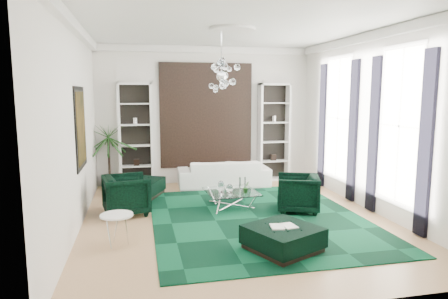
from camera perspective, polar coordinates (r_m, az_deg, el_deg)
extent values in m
cube|color=tan|center=(8.22, 1.64, -9.88)|extent=(6.00, 7.00, 0.02)
cube|color=white|center=(7.93, 1.76, 17.40)|extent=(6.00, 7.00, 0.02)
cube|color=silver|center=(11.28, -2.59, 4.91)|extent=(6.00, 0.02, 3.80)
cube|color=silver|center=(4.54, 12.37, -0.08)|extent=(6.00, 0.02, 3.80)
cube|color=silver|center=(7.70, -20.63, 2.90)|extent=(0.02, 7.00, 3.80)
cube|color=silver|center=(9.05, 20.57, 3.60)|extent=(0.02, 7.00, 3.80)
cylinder|color=white|center=(8.21, 1.23, 16.80)|extent=(0.90, 0.90, 0.05)
cube|color=black|center=(11.23, -2.55, 4.89)|extent=(2.50, 0.06, 2.80)
cube|color=black|center=(8.29, -19.74, 2.93)|extent=(0.04, 1.30, 1.60)
cube|color=white|center=(8.30, 23.80, 3.07)|extent=(0.03, 1.10, 2.90)
cube|color=black|center=(7.69, 26.88, 0.65)|extent=(0.07, 0.30, 3.25)
cube|color=black|center=(8.94, 20.61, 1.94)|extent=(0.07, 0.30, 3.25)
cube|color=white|center=(10.33, 15.99, 4.31)|extent=(0.03, 1.10, 2.90)
cube|color=black|center=(9.66, 17.92, 2.49)|extent=(0.07, 0.30, 3.25)
cube|color=black|center=(11.03, 13.87, 3.30)|extent=(0.07, 0.30, 3.25)
cube|color=black|center=(8.23, 4.83, -9.74)|extent=(4.20, 5.00, 0.02)
imported|color=white|center=(10.86, -0.04, -3.41)|extent=(2.49, 1.05, 0.72)
imported|color=black|center=(8.64, -13.75, -6.29)|extent=(1.06, 1.04, 0.83)
imported|color=black|center=(8.74, 10.48, -6.15)|extent=(1.11, 1.10, 0.80)
cube|color=black|center=(10.05, -11.84, -5.39)|extent=(1.27, 1.27, 0.43)
cube|color=black|center=(6.64, 8.40, -12.52)|extent=(1.34, 1.34, 0.40)
cube|color=white|center=(6.57, 8.44, -10.75)|extent=(0.42, 0.28, 0.03)
cylinder|color=white|center=(7.01, -15.02, -11.07)|extent=(0.71, 0.71, 0.52)
imported|color=#1A4616|center=(8.68, 3.17, -5.40)|extent=(0.18, 0.16, 0.26)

